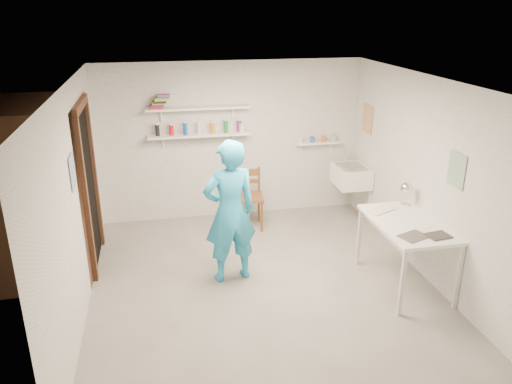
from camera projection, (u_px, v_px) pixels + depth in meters
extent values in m
cube|color=slate|center=(263.00, 286.00, 5.97)|extent=(4.00, 4.50, 0.02)
cube|color=silver|center=(264.00, 82.00, 5.12)|extent=(4.00, 4.50, 0.02)
cube|color=silver|center=(231.00, 141.00, 7.61)|extent=(4.00, 0.02, 2.40)
cube|color=silver|center=(333.00, 304.00, 3.47)|extent=(4.00, 0.02, 2.40)
cube|color=silver|center=(74.00, 206.00, 5.16)|extent=(0.02, 4.50, 2.40)
cube|color=silver|center=(428.00, 180.00, 5.92)|extent=(0.02, 4.50, 2.40)
cube|color=black|center=(89.00, 189.00, 6.20)|extent=(0.02, 0.90, 2.00)
cube|color=brown|center=(28.00, 189.00, 6.05)|extent=(1.40, 1.50, 2.10)
cube|color=brown|center=(80.00, 105.00, 5.83)|extent=(0.06, 1.05, 0.10)
cube|color=brown|center=(86.00, 204.00, 5.75)|extent=(0.06, 0.10, 2.00)
cube|color=brown|center=(94.00, 176.00, 6.66)|extent=(0.06, 0.10, 2.00)
cube|color=white|center=(199.00, 135.00, 7.35)|extent=(1.50, 0.22, 0.03)
cube|color=white|center=(198.00, 108.00, 7.21)|extent=(1.50, 0.22, 0.03)
cube|color=white|center=(317.00, 143.00, 7.81)|extent=(0.70, 0.14, 0.03)
cube|color=#334C7F|center=(72.00, 172.00, 5.09)|extent=(0.01, 0.28, 0.36)
cube|color=#995933|center=(367.00, 119.00, 7.44)|extent=(0.01, 0.34, 0.42)
cube|color=#3F724C|center=(457.00, 170.00, 5.31)|extent=(0.01, 0.30, 0.38)
cube|color=white|center=(351.00, 176.00, 7.61)|extent=(0.48, 0.60, 0.30)
imported|color=#2AA3D3|center=(230.00, 212.00, 5.84)|extent=(0.70, 0.52, 1.75)
cylinder|color=#C7AF87|center=(230.00, 182.00, 5.94)|extent=(0.32, 0.09, 0.31)
cube|color=brown|center=(247.00, 197.00, 7.37)|extent=(0.49, 0.47, 0.97)
cube|color=white|center=(405.00, 254.00, 5.84)|extent=(0.74, 1.23, 0.82)
sphere|color=silver|center=(407.00, 188.00, 6.11)|extent=(0.15, 0.15, 0.15)
cylinder|color=black|center=(157.00, 130.00, 7.20)|extent=(0.06, 0.06, 0.17)
cylinder|color=red|center=(171.00, 130.00, 7.24)|extent=(0.06, 0.06, 0.17)
cylinder|color=blue|center=(185.00, 129.00, 7.27)|extent=(0.06, 0.06, 0.17)
cylinder|color=white|center=(199.00, 128.00, 7.31)|extent=(0.06, 0.06, 0.17)
cylinder|color=orange|center=(212.00, 128.00, 7.35)|extent=(0.06, 0.06, 0.17)
cylinder|color=#268C3F|center=(226.00, 127.00, 7.39)|extent=(0.06, 0.06, 0.17)
cylinder|color=#8C268C|center=(239.00, 126.00, 7.43)|extent=(0.06, 0.06, 0.17)
cube|color=red|center=(156.00, 108.00, 7.08)|extent=(0.18, 0.14, 0.03)
cube|color=#1933A5|center=(157.00, 106.00, 7.08)|extent=(0.18, 0.14, 0.03)
cube|color=orange|center=(158.00, 104.00, 7.07)|extent=(0.18, 0.14, 0.03)
cube|color=black|center=(160.00, 102.00, 7.06)|extent=(0.18, 0.14, 0.03)
cube|color=yellow|center=(161.00, 99.00, 7.06)|extent=(0.18, 0.14, 0.03)
cube|color=#338C4C|center=(162.00, 97.00, 7.05)|extent=(0.18, 0.14, 0.03)
cube|color=#8C3F8C|center=(164.00, 95.00, 7.05)|extent=(0.18, 0.14, 0.03)
cylinder|color=silver|center=(305.00, 140.00, 7.75)|extent=(0.07, 0.07, 0.09)
cylinder|color=#335999|center=(313.00, 139.00, 7.78)|extent=(0.07, 0.07, 0.09)
cylinder|color=orange|center=(322.00, 139.00, 7.81)|extent=(0.07, 0.07, 0.09)
cylinder|color=#999999|center=(330.00, 138.00, 7.83)|extent=(0.07, 0.07, 0.09)
cube|color=silver|center=(409.00, 222.00, 5.70)|extent=(0.30, 0.22, 0.00)
cube|color=#4C4742|center=(409.00, 221.00, 5.70)|extent=(0.30, 0.22, 0.00)
cube|color=beige|center=(409.00, 221.00, 5.70)|extent=(0.30, 0.22, 0.00)
cube|color=#383330|center=(409.00, 221.00, 5.69)|extent=(0.30, 0.22, 0.00)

